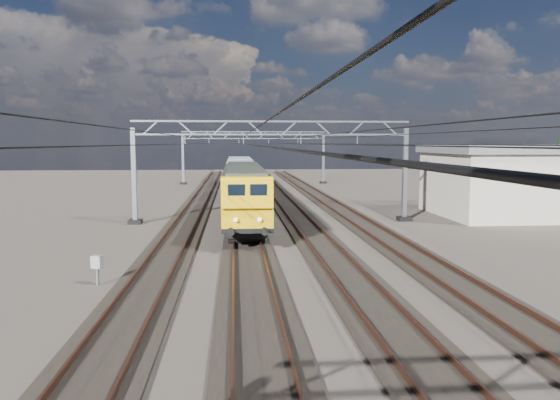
{
  "coord_description": "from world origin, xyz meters",
  "views": [
    {
      "loc": [
        -2.64,
        -33.98,
        5.58
      ],
      "look_at": [
        -0.12,
        -3.85,
        2.4
      ],
      "focal_mm": 35.0,
      "sensor_mm": 36.0,
      "label": 1
    }
  ],
  "objects": [
    {
      "name": "overhead_wires",
      "position": [
        0.0,
        8.0,
        5.75
      ],
      "size": [
        12.03,
        140.0,
        0.53
      ],
      "color": "black",
      "rests_on": "ground"
    },
    {
      "name": "track_loco",
      "position": [
        -2.0,
        0.0,
        0.07
      ],
      "size": [
        2.6,
        140.0,
        0.3
      ],
      "color": "black",
      "rests_on": "ground"
    },
    {
      "name": "hopper_wagon_lead",
      "position": [
        -2.0,
        21.0,
        2.23
      ],
      "size": [
        3.38,
        13.0,
        3.25
      ],
      "color": "black",
      "rests_on": "ground"
    },
    {
      "name": "ground",
      "position": [
        0.0,
        0.0,
        0.0
      ],
      "size": [
        160.0,
        160.0,
        0.0
      ],
      "primitive_type": "plane",
      "color": "black",
      "rests_on": "ground"
    },
    {
      "name": "track_outer_east",
      "position": [
        6.0,
        0.0,
        0.07
      ],
      "size": [
        2.6,
        140.0,
        0.3
      ],
      "color": "black",
      "rests_on": "ground"
    },
    {
      "name": "track_outer_west",
      "position": [
        -6.0,
        0.0,
        0.07
      ],
      "size": [
        2.6,
        140.0,
        0.3
      ],
      "color": "black",
      "rests_on": "ground"
    },
    {
      "name": "hopper_wagon_mid",
      "position": [
        -2.0,
        35.2,
        2.23
      ],
      "size": [
        3.38,
        13.0,
        3.25
      ],
      "color": "black",
      "rests_on": "ground"
    },
    {
      "name": "locomotive",
      "position": [
        -2.0,
        3.3,
        2.33
      ],
      "size": [
        2.76,
        21.1,
        3.62
      ],
      "color": "black",
      "rests_on": "ground"
    },
    {
      "name": "track_inner_east",
      "position": [
        2.0,
        0.0,
        0.07
      ],
      "size": [
        2.6,
        140.0,
        0.3
      ],
      "color": "black",
      "rests_on": "ground"
    },
    {
      "name": "trackside_cabinet",
      "position": [
        -8.03,
        -12.51,
        0.9
      ],
      "size": [
        0.47,
        0.41,
        1.19
      ],
      "rotation": [
        0.0,
        0.0,
        -0.31
      ],
      "color": "gray",
      "rests_on": "ground"
    },
    {
      "name": "catenary_gantry_mid",
      "position": [
        0.0,
        4.0,
        3.91
      ],
      "size": [
        19.9,
        0.9,
        7.11
      ],
      "color": "gray",
      "rests_on": "ground"
    },
    {
      "name": "industrial_shed",
      "position": [
        22.0,
        6.0,
        2.73
      ],
      "size": [
        18.6,
        10.6,
        5.4
      ],
      "color": "#BEB7A7",
      "rests_on": "ground"
    },
    {
      "name": "catenary_gantry_far",
      "position": [
        0.0,
        40.0,
        3.91
      ],
      "size": [
        19.9,
        0.9,
        7.11
      ],
      "color": "gray",
      "rests_on": "ground"
    }
  ]
}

